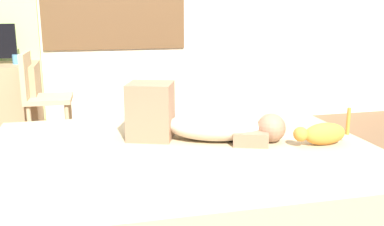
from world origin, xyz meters
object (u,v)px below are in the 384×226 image
(bed, at_px, (183,185))
(cup, at_px, (17,59))
(person_lying, at_px, (197,121))
(cat, at_px, (322,134))
(chair_by_desk, at_px, (40,94))

(bed, distance_m, cup, 2.18)
(bed, height_order, person_lying, person_lying)
(bed, bearing_deg, cat, -9.90)
(bed, bearing_deg, chair_by_desk, 120.12)
(bed, height_order, cup, cup)
(bed, height_order, cat, cat)
(chair_by_desk, bearing_deg, cup, 129.88)
(person_lying, height_order, chair_by_desk, chair_by_desk)
(cat, bearing_deg, person_lying, 157.84)
(person_lying, height_order, cat, person_lying)
(person_lying, xyz_separation_m, chair_by_desk, (-1.02, 1.43, -0.06))
(person_lying, distance_m, cup, 2.07)
(bed, xyz_separation_m, cat, (0.79, -0.14, 0.30))
(person_lying, distance_m, cat, 0.73)
(bed, bearing_deg, person_lying, 49.33)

